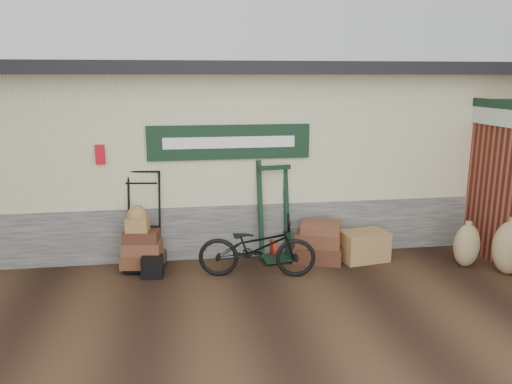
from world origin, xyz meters
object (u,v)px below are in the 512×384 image
at_px(green_barrow, 275,211).
at_px(wicker_hamper, 364,246).
at_px(suitcase_stack, 318,241).
at_px(bicycle, 257,244).
at_px(black_trunk, 152,267).
at_px(porter_trolley, 143,220).

bearing_deg(green_barrow, wicker_hamper, -20.80).
bearing_deg(suitcase_stack, bicycle, -156.50).
relative_size(wicker_hamper, bicycle, 0.42).
height_order(suitcase_stack, black_trunk, suitcase_stack).
distance_m(green_barrow, bicycle, 0.88).
xyz_separation_m(green_barrow, bicycle, (-0.41, -0.72, -0.30)).
bearing_deg(bicycle, porter_trolley, 78.27).
relative_size(porter_trolley, suitcase_stack, 2.01).
bearing_deg(black_trunk, porter_trolley, 106.77).
xyz_separation_m(porter_trolley, bicycle, (1.71, -0.66, -0.26)).
distance_m(black_trunk, bicycle, 1.63).
height_order(green_barrow, black_trunk, green_barrow).
relative_size(wicker_hamper, black_trunk, 2.36).
relative_size(porter_trolley, bicycle, 0.88).
bearing_deg(porter_trolley, black_trunk, -64.92).
xyz_separation_m(black_trunk, bicycle, (1.57, -0.21, 0.36)).
bearing_deg(bicycle, black_trunk, 91.73).
distance_m(wicker_hamper, bicycle, 1.92).
bearing_deg(black_trunk, suitcase_stack, 5.58).
height_order(porter_trolley, wicker_hamper, porter_trolley).
height_order(suitcase_stack, bicycle, bicycle).
xyz_separation_m(green_barrow, suitcase_stack, (0.68, -0.25, -0.48)).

